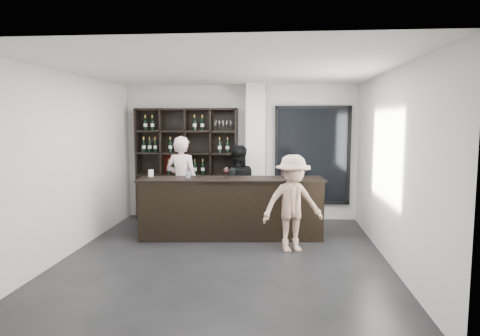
# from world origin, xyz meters

# --- Properties ---
(floor) EXTENTS (5.00, 5.50, 0.01)m
(floor) POSITION_xyz_m (0.00, 0.00, -0.01)
(floor) COLOR black
(floor) RESTS_ON ground
(wine_shelf) EXTENTS (2.20, 0.35, 2.40)m
(wine_shelf) POSITION_xyz_m (-1.15, 2.57, 1.20)
(wine_shelf) COLOR black
(wine_shelf) RESTS_ON floor
(structural_column) EXTENTS (0.40, 0.40, 2.90)m
(structural_column) POSITION_xyz_m (0.35, 2.47, 1.45)
(structural_column) COLOR silver
(structural_column) RESTS_ON floor
(glass_panel) EXTENTS (1.60, 0.08, 2.10)m
(glass_panel) POSITION_xyz_m (1.55, 2.69, 1.40)
(glass_panel) COLOR black
(glass_panel) RESTS_ON floor
(tasting_counter) EXTENTS (3.35, 0.69, 1.10)m
(tasting_counter) POSITION_xyz_m (-0.02, 1.10, 0.55)
(tasting_counter) COLOR black
(tasting_counter) RESTS_ON floor
(taster_pink) EXTENTS (0.75, 0.58, 1.83)m
(taster_pink) POSITION_xyz_m (-1.10, 1.85, 0.92)
(taster_pink) COLOR #EFC3CA
(taster_pink) RESTS_ON floor
(taster_black) EXTENTS (0.89, 0.75, 1.65)m
(taster_black) POSITION_xyz_m (0.00, 2.00, 0.82)
(taster_black) COLOR black
(taster_black) RESTS_ON floor
(customer) EXTENTS (1.17, 0.91, 1.59)m
(customer) POSITION_xyz_m (1.06, 0.40, 0.80)
(customer) COLOR #9E7E6A
(customer) RESTS_ON floor
(wine_glass) EXTENTS (0.12, 0.12, 0.22)m
(wine_glass) POSITION_xyz_m (-0.11, 1.09, 1.21)
(wine_glass) COLOR white
(wine_glass) RESTS_ON tasting_counter
(spit_cup) EXTENTS (0.12, 0.12, 0.13)m
(spit_cup) POSITION_xyz_m (-0.80, 1.04, 1.17)
(spit_cup) COLOR #ABBBD5
(spit_cup) RESTS_ON tasting_counter
(napkin_stack) EXTENTS (0.15, 0.15, 0.02)m
(napkin_stack) POSITION_xyz_m (1.02, 1.16, 1.11)
(napkin_stack) COLOR white
(napkin_stack) RESTS_ON tasting_counter
(card_stand) EXTENTS (0.09, 0.06, 0.13)m
(card_stand) POSITION_xyz_m (-1.52, 1.16, 1.17)
(card_stand) COLOR white
(card_stand) RESTS_ON tasting_counter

